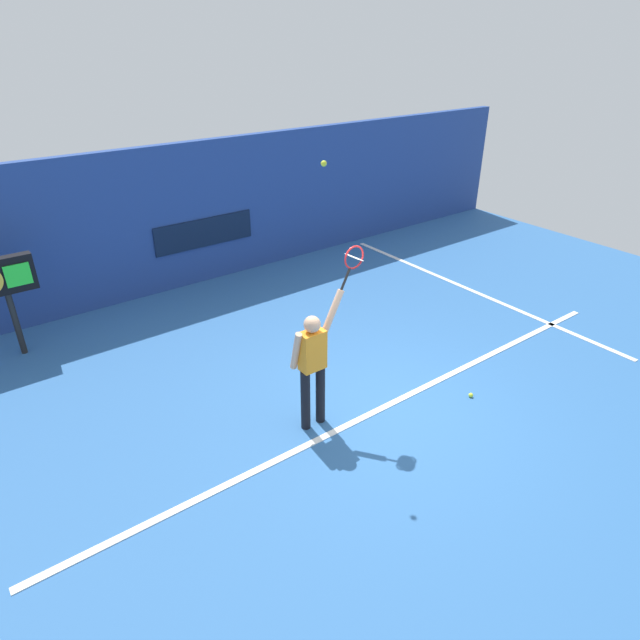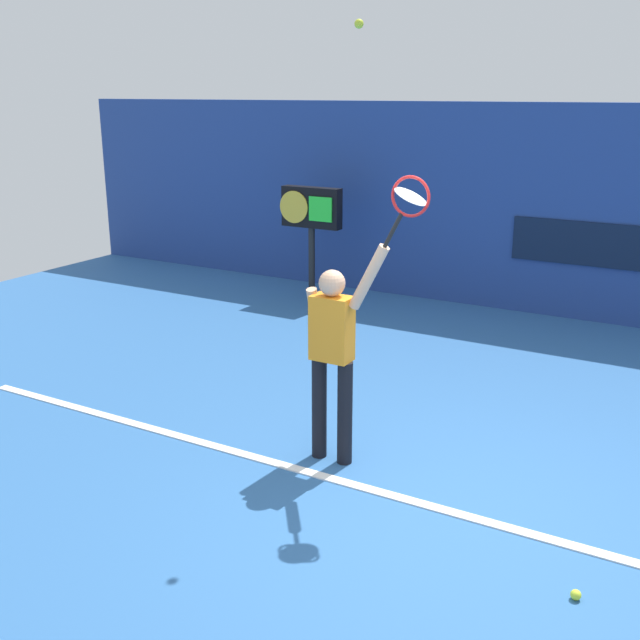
{
  "view_description": "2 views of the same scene",
  "coord_description": "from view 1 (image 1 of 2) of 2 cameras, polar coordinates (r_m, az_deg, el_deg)",
  "views": [
    {
      "loc": [
        -4.65,
        -4.52,
        4.88
      ],
      "look_at": [
        -0.9,
        0.49,
        1.54
      ],
      "focal_mm": 30.8,
      "sensor_mm": 36.0,
      "label": 1
    },
    {
      "loc": [
        1.77,
        -4.82,
        3.08
      ],
      "look_at": [
        -1.26,
        0.49,
        1.22
      ],
      "focal_mm": 42.43,
      "sensor_mm": 36.0,
      "label": 2
    }
  ],
  "objects": [
    {
      "name": "sponsor_banner_center",
      "position": [
        11.91,
        -11.91,
        8.87
      ],
      "size": [
        2.2,
        0.03,
        0.6
      ],
      "primitive_type": "cube",
      "color": "#0C1933"
    },
    {
      "name": "court_sideline",
      "position": [
        12.0,
        15.27,
        3.06
      ],
      "size": [
        0.1,
        7.0,
        0.01
      ],
      "primitive_type": "cube",
      "color": "white",
      "rests_on": "ground_plane"
    },
    {
      "name": "ground_plane",
      "position": [
        8.12,
        7.3,
        -9.14
      ],
      "size": [
        18.0,
        18.0,
        0.0
      ],
      "primitive_type": "plane",
      "color": "#2D609E"
    },
    {
      "name": "court_baseline",
      "position": [
        8.16,
        6.93,
        -8.85
      ],
      "size": [
        10.0,
        0.1,
        0.01
      ],
      "primitive_type": "cube",
      "color": "white",
      "rests_on": "ground_plane"
    },
    {
      "name": "back_wall",
      "position": [
        11.89,
        -12.35,
        10.75
      ],
      "size": [
        18.0,
        0.2,
        2.93
      ],
      "primitive_type": "cube",
      "color": "navy",
      "rests_on": "ground_plane"
    },
    {
      "name": "tennis_ball",
      "position": [
        6.35,
        0.4,
        15.95
      ],
      "size": [
        0.07,
        0.07,
        0.07
      ],
      "primitive_type": "sphere",
      "color": "#CCE033"
    },
    {
      "name": "tennis_racket",
      "position": [
        6.97,
        3.47,
        6.25
      ],
      "size": [
        0.43,
        0.27,
        0.62
      ],
      "color": "black"
    },
    {
      "name": "spare_ball",
      "position": [
        8.57,
        15.39,
        -7.53
      ],
      "size": [
        0.07,
        0.07,
        0.07
      ],
      "primitive_type": "sphere",
      "color": "#CCE033",
      "rests_on": "ground_plane"
    },
    {
      "name": "scoreboard_clock",
      "position": [
        10.06,
        -30.03,
        3.54
      ],
      "size": [
        0.96,
        0.2,
        1.71
      ],
      "color": "black",
      "rests_on": "ground_plane"
    },
    {
      "name": "tennis_player",
      "position": [
        7.2,
        -0.75,
        -4.4
      ],
      "size": [
        0.75,
        0.31,
        1.95
      ],
      "color": "black",
      "rests_on": "ground_plane"
    }
  ]
}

